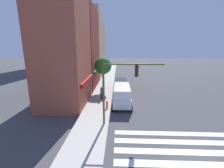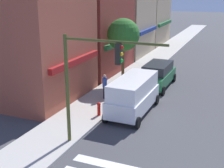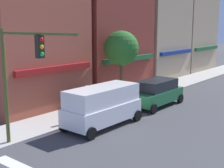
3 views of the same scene
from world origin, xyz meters
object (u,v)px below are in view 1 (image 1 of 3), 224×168
Objects in this scene: van_white at (122,95)px; pedestrian_blue_shirt at (102,93)px; traffic_signal at (118,83)px; suv_green at (121,85)px; fire_hydrant at (107,104)px; street_tree at (103,66)px.

pedestrian_blue_shirt is at bearing 62.21° from van_white.
traffic_signal reaches higher than suv_green.
pedestrian_blue_shirt is (-4.61, 2.62, 0.04)m from suv_green.
traffic_signal is 7.46m from pedestrian_blue_shirt.
traffic_signal is at bearing -161.09° from fire_hydrant.
street_tree is (5.45, 2.80, 2.83)m from van_white.
suv_green is 4.21m from street_tree.
suv_green is (11.16, -0.47, -2.90)m from traffic_signal.
street_tree is at bearing 27.62° from van_white.
pedestrian_blue_shirt is at bearing 18.19° from traffic_signal.
suv_green is 5.30m from pedestrian_blue_shirt.
street_tree reaches higher than fire_hydrant.
traffic_signal is at bearing -167.59° from street_tree.
street_tree is (10.59, 2.33, 0.19)m from traffic_signal.
van_white reaches higher than suv_green.
pedestrian_blue_shirt is 5.07m from street_tree.
fire_hydrant is (-1.55, 1.70, -0.67)m from van_white.
street_tree reaches higher than suv_green.
van_white reaches higher than pedestrian_blue_shirt.
pedestrian_blue_shirt is at bearing 150.95° from suv_green.
traffic_signal is 6.73× the size of fire_hydrant.
street_tree is (-0.57, 2.80, 3.09)m from suv_green.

